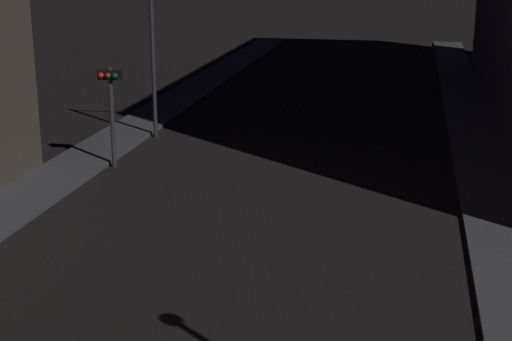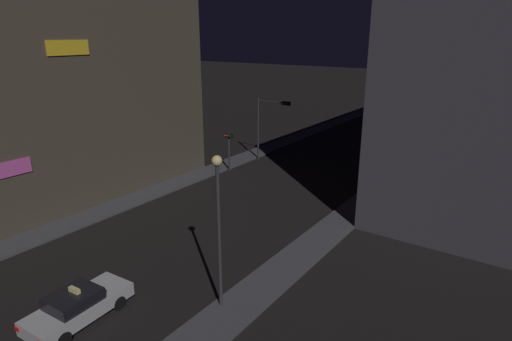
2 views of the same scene
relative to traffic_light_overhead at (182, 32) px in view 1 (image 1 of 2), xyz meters
The scene contains 4 objects.
sidewalk_left 4.88m from the traffic_light_overhead, 169.31° to the right, with size 2.14×69.83×0.13m, color #424247.
sidewalk_right 12.17m from the traffic_light_overhead, ahead, with size 2.14×69.83×0.13m, color #424247.
traffic_light_overhead is the anchor object (origin of this frame).
traffic_light_left_kerb 4.95m from the traffic_light_overhead, 105.07° to the right, with size 0.80×0.42×3.47m.
Camera 1 is at (4.24, 4.68, 7.34)m, focal length 54.08 mm.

